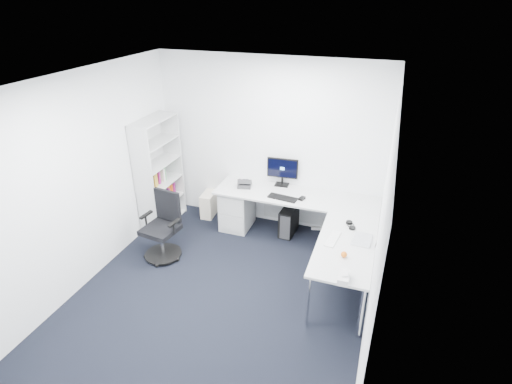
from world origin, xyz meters
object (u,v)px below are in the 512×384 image
(bookshelf, at_px, (159,173))
(laptop, at_px, (363,232))
(l_desk, at_px, (289,227))
(monitor, at_px, (282,172))
(task_chair, at_px, (160,228))

(bookshelf, bearing_deg, laptop, -10.90)
(l_desk, xyz_separation_m, monitor, (-0.30, 0.61, 0.60))
(bookshelf, height_order, task_chair, bookshelf)
(l_desk, bearing_deg, task_chair, -153.85)
(l_desk, height_order, task_chair, task_chair)
(bookshelf, relative_size, task_chair, 1.81)
(task_chair, height_order, laptop, task_chair)
(l_desk, distance_m, laptop, 1.31)
(bookshelf, bearing_deg, l_desk, -1.32)
(task_chair, bearing_deg, l_desk, 33.57)
(l_desk, relative_size, laptop, 7.52)
(monitor, xyz_separation_m, laptop, (1.37, -1.19, -0.12))
(l_desk, relative_size, task_chair, 2.52)
(l_desk, height_order, monitor, monitor)
(task_chair, distance_m, laptop, 2.79)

